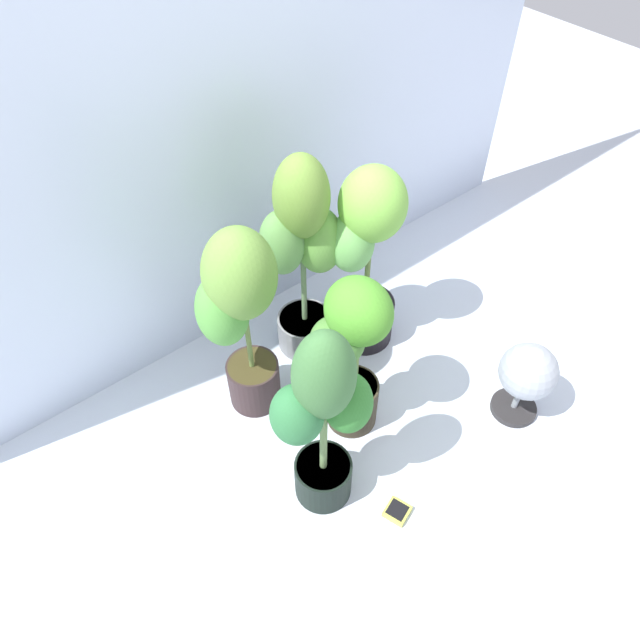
{
  "coord_description": "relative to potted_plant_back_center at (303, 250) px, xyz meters",
  "views": [
    {
      "loc": [
        -0.96,
        -0.84,
        2.0
      ],
      "look_at": [
        -0.06,
        0.28,
        0.43
      ],
      "focal_mm": 33.39,
      "sensor_mm": 36.0,
      "label": 1
    }
  ],
  "objects": [
    {
      "name": "potted_plant_back_left",
      "position": [
        -0.35,
        -0.1,
        -0.01
      ],
      "size": [
        0.37,
        0.35,
        0.86
      ],
      "color": "#332425",
      "rests_on": "ground"
    },
    {
      "name": "potted_plant_back_center",
      "position": [
        0.0,
        0.0,
        0.0
      ],
      "size": [
        0.35,
        0.3,
        0.94
      ],
      "color": "gray",
      "rests_on": "ground"
    },
    {
      "name": "floor_fan",
      "position": [
        0.43,
        -0.8,
        -0.3
      ],
      "size": [
        0.28,
        0.28,
        0.36
      ],
      "rotation": [
        0.0,
        0.0,
        0.38
      ],
      "color": "#282627",
      "rests_on": "ground"
    },
    {
      "name": "hygrometer_box",
      "position": [
        -0.23,
        -0.83,
        -0.52
      ],
      "size": [
        0.1,
        0.1,
        0.03
      ],
      "rotation": [
        0.0,
        0.0,
        -1.25
      ],
      "color": "#CBCB49",
      "rests_on": "ground"
    },
    {
      "name": "potted_plant_center",
      "position": [
        -0.11,
        -0.42,
        -0.11
      ],
      "size": [
        0.33,
        0.29,
        0.73
      ],
      "color": "#332B1C",
      "rests_on": "ground"
    },
    {
      "name": "mylar_back_wall",
      "position": [
        -0.06,
        0.32,
        0.47
      ],
      "size": [
        3.2,
        0.01,
        2.0
      ],
      "primitive_type": "cube",
      "color": "silver",
      "rests_on": "ground"
    },
    {
      "name": "potted_plant_front_left",
      "position": [
        -0.38,
        -0.59,
        -0.06
      ],
      "size": [
        0.38,
        0.27,
        0.84
      ],
      "color": "black",
      "rests_on": "ground"
    },
    {
      "name": "ground_plane",
      "position": [
        -0.06,
        -0.53,
        -0.53
      ],
      "size": [
        8.0,
        8.0,
        0.0
      ],
      "primitive_type": "plane",
      "color": "silver",
      "rests_on": "ground"
    },
    {
      "name": "potted_plant_back_right",
      "position": [
        0.21,
        -0.12,
        -0.06
      ],
      "size": [
        0.37,
        0.35,
        0.86
      ],
      "color": "black",
      "rests_on": "ground"
    }
  ]
}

